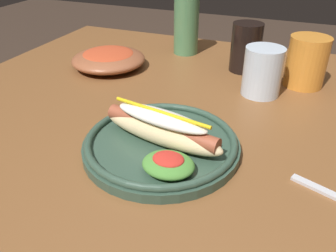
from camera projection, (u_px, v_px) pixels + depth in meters
The scene contains 7 objects.
dining_table at pixel (211, 161), 0.71m from camera, with size 1.23×1.00×0.74m.
hot_dog_plate at pixel (162, 140), 0.56m from camera, with size 0.26×0.26×0.08m.
soda_cup at pixel (244, 47), 0.85m from camera, with size 0.08×0.08×0.12m, color black.
water_cup at pixel (263, 72), 0.74m from camera, with size 0.08×0.08×0.10m, color silver.
extra_cup at pixel (307, 62), 0.77m from camera, with size 0.09×0.09×0.11m, color orange.
glass_bottle at pixel (186, 21), 0.95m from camera, with size 0.07×0.07×0.24m.
side_bowl at pixel (109, 58), 0.89m from camera, with size 0.19×0.19×0.05m.
Camera 1 is at (0.13, -0.56, 1.07)m, focal length 36.83 mm.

